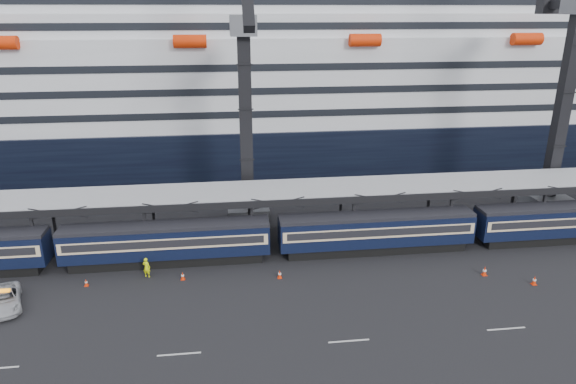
{
  "coord_description": "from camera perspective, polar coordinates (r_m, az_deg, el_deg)",
  "views": [
    {
      "loc": [
        -22.21,
        -34.31,
        22.42
      ],
      "look_at": [
        -16.65,
        10.0,
        6.55
      ],
      "focal_mm": 32.0,
      "sensor_mm": 36.0,
      "label": 1
    }
  ],
  "objects": [
    {
      "name": "ground",
      "position": [
        46.62,
        22.84,
        -10.88
      ],
      "size": [
        260.0,
        260.0,
        0.0
      ],
      "primitive_type": "plane",
      "color": "black",
      "rests_on": "ground"
    },
    {
      "name": "traffic_cone_a",
      "position": [
        48.02,
        -21.52,
        -9.32
      ],
      "size": [
        0.34,
        0.34,
        0.68
      ],
      "color": "red",
      "rests_on": "ground"
    },
    {
      "name": "pickup_truck",
      "position": [
        47.38,
        -28.99,
        -10.4
      ],
      "size": [
        3.96,
        5.63,
        1.43
      ],
      "primitive_type": "imported",
      "rotation": [
        0.0,
        0.0,
        0.34
      ],
      "color": "#A5A7AC",
      "rests_on": "ground"
    },
    {
      "name": "traffic_cone_c",
      "position": [
        45.95,
        -0.93,
        -9.1
      ],
      "size": [
        0.39,
        0.39,
        0.77
      ],
      "color": "red",
      "rests_on": "ground"
    },
    {
      "name": "canopy",
      "position": [
        55.88,
        16.67,
        0.82
      ],
      "size": [
        130.0,
        6.25,
        5.53
      ],
      "color": "gray",
      "rests_on": "ground"
    },
    {
      "name": "cruise_ship",
      "position": [
        83.64,
        7.72,
        12.47
      ],
      "size": [
        214.09,
        28.84,
        34.0
      ],
      "color": "black",
      "rests_on": "ground"
    },
    {
      "name": "crane_dark_mid",
      "position": [
        64.5,
        28.58,
        9.15
      ],
      "size": [
        4.5,
        18.24,
        39.64
      ],
      "color": "#52545A",
      "rests_on": "ground"
    },
    {
      "name": "crane_dark_near",
      "position": [
        53.98,
        -4.72,
        8.29
      ],
      "size": [
        4.5,
        17.75,
        35.08
      ],
      "color": "#52545A",
      "rests_on": "ground"
    },
    {
      "name": "traffic_cone_d",
      "position": [
        49.72,
        25.7,
        -8.82
      ],
      "size": [
        0.42,
        0.42,
        0.83
      ],
      "color": "red",
      "rests_on": "ground"
    },
    {
      "name": "train",
      "position": [
        51.78,
        13.33,
        -3.99
      ],
      "size": [
        133.05,
        3.0,
        4.05
      ],
      "color": "black",
      "rests_on": "ground"
    },
    {
      "name": "worker",
      "position": [
        47.55,
        -15.45,
        -8.08
      ],
      "size": [
        0.79,
        0.66,
        1.87
      ],
      "primitive_type": "imported",
      "rotation": [
        0.0,
        0.0,
        2.79
      ],
      "color": "#EFFF0D",
      "rests_on": "ground"
    },
    {
      "name": "traffic_cone_b",
      "position": [
        46.64,
        -11.63,
        -9.1
      ],
      "size": [
        0.37,
        0.37,
        0.75
      ],
      "color": "red",
      "rests_on": "ground"
    },
    {
      "name": "traffic_cone_e",
      "position": [
        49.6,
        21.0,
        -8.18
      ],
      "size": [
        0.44,
        0.44,
        0.87
      ],
      "color": "red",
      "rests_on": "ground"
    }
  ]
}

